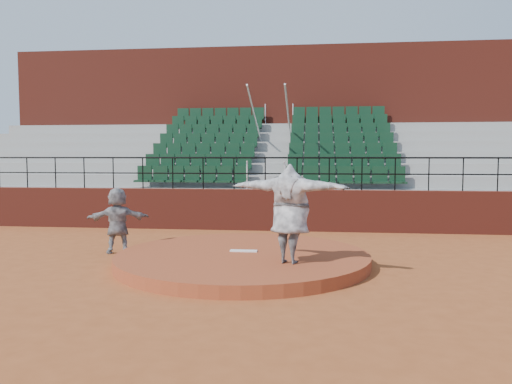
{
  "coord_description": "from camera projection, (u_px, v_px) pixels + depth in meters",
  "views": [
    {
      "loc": [
        1.54,
        -10.65,
        2.37
      ],
      "look_at": [
        0.0,
        2.5,
        1.4
      ],
      "focal_mm": 35.0,
      "sensor_mm": 36.0,
      "label": 1
    }
  ],
  "objects": [
    {
      "name": "ground",
      "position": [
        243.0,
        264.0,
        10.9
      ],
      "size": [
        90.0,
        90.0,
        0.0
      ],
      "primitive_type": "plane",
      "color": "#944821",
      "rests_on": "ground"
    },
    {
      "name": "pitchers_mound",
      "position": [
        243.0,
        258.0,
        10.89
      ],
      "size": [
        5.5,
        5.5,
        0.25
      ],
      "primitive_type": "cylinder",
      "color": "#933E21",
      "rests_on": "ground"
    },
    {
      "name": "pitching_rubber",
      "position": [
        244.0,
        251.0,
        11.03
      ],
      "size": [
        0.6,
        0.15,
        0.03
      ],
      "primitive_type": "cube",
      "color": "white",
      "rests_on": "pitchers_mound"
    },
    {
      "name": "boundary_wall",
      "position": [
        265.0,
        210.0,
        15.81
      ],
      "size": [
        24.0,
        0.3,
        1.3
      ],
      "primitive_type": "cube",
      "color": "maroon",
      "rests_on": "ground"
    },
    {
      "name": "wall_railing",
      "position": [
        265.0,
        166.0,
        15.7
      ],
      "size": [
        24.04,
        0.05,
        1.03
      ],
      "color": "black",
      "rests_on": "boundary_wall"
    },
    {
      "name": "seating_deck",
      "position": [
        274.0,
        179.0,
        19.35
      ],
      "size": [
        24.0,
        5.97,
        4.63
      ],
      "color": "gray",
      "rests_on": "ground"
    },
    {
      "name": "press_box_facade",
      "position": [
        281.0,
        130.0,
        23.12
      ],
      "size": [
        24.0,
        3.0,
        7.1
      ],
      "primitive_type": "cube",
      "color": "maroon",
      "rests_on": "ground"
    },
    {
      "name": "pitcher",
      "position": [
        290.0,
        214.0,
        9.8
      ],
      "size": [
        2.49,
        1.3,
        1.96
      ],
      "primitive_type": "imported",
      "rotation": [
        0.0,
        0.0,
        2.86
      ],
      "color": "black",
      "rests_on": "pitchers_mound"
    },
    {
      "name": "fielder",
      "position": [
        118.0,
        220.0,
        12.12
      ],
      "size": [
        1.56,
        0.89,
        1.6
      ],
      "primitive_type": "imported",
      "rotation": [
        0.0,
        0.0,
        3.44
      ],
      "color": "black",
      "rests_on": "ground"
    }
  ]
}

